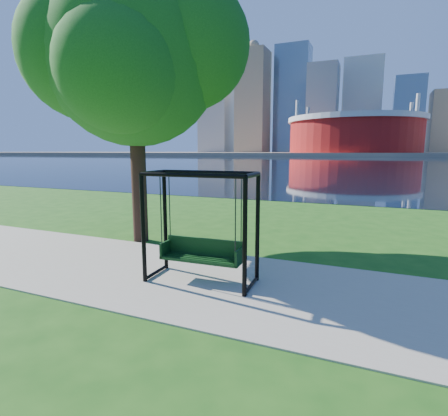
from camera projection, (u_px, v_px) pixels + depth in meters
The scene contains 8 objects.
ground at pixel (229, 275), 7.87m from camera, with size 900.00×900.00×0.00m, color #1E5114.
path at pixel (220, 282), 7.42m from camera, with size 120.00×4.00×0.03m, color #9E937F.
river at pixel (363, 161), 100.48m from camera, with size 900.00×180.00×0.02m, color black.
far_bank at pixel (371, 154), 285.53m from camera, with size 900.00×228.00×2.00m, color #937F60.
stadium at pixel (354, 133), 222.83m from camera, with size 83.00×83.00×32.00m.
skyline at pixel (368, 112), 293.76m from camera, with size 392.00×66.00×96.50m.
swing at pixel (201, 230), 7.32m from camera, with size 2.34×1.10×2.36m.
park_tree at pixel (134, 55), 10.11m from camera, with size 6.42×5.80×7.97m.
Camera 1 is at (2.86, -6.96, 2.76)m, focal length 28.00 mm.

